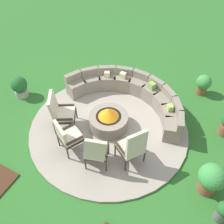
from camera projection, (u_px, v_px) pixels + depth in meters
ground_plane at (109, 128)px, 6.87m from camera, size 24.00×24.00×0.00m
patio_circle at (109, 127)px, 6.85m from camera, size 4.41×4.41×0.06m
fire_pit at (109, 120)px, 6.64m from camera, size 1.07×1.07×0.69m
curved_stone_bench at (131, 93)px, 7.36m from camera, size 3.81×1.80×0.72m
lounge_chair_front_left at (60, 111)px, 6.44m from camera, size 0.81×0.82×1.13m
lounge_chair_front_right at (67, 135)px, 5.90m from camera, size 0.73×0.75×1.04m
lounge_chair_back_left at (96, 151)px, 5.56m from camera, size 0.69×0.70×1.10m
lounge_chair_back_right at (133, 147)px, 5.61m from camera, size 0.76×0.78×1.16m
potted_plant_1 at (19, 86)px, 7.57m from camera, size 0.50×0.50×0.71m
potted_plant_3 at (223, 211)px, 4.87m from camera, size 0.32×0.32×0.59m
potted_plant_4 at (204, 84)px, 7.65m from camera, size 0.47×0.47×0.68m
potted_plant_5 at (211, 179)px, 5.23m from camera, size 0.60×0.60×0.84m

